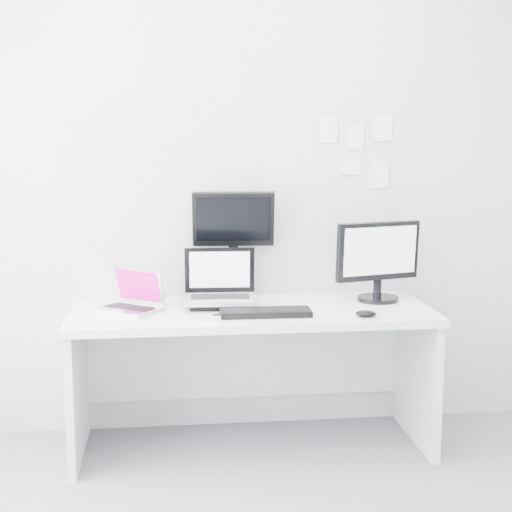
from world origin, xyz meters
The scene contains 14 objects.
back_wall centered at (0.00, 1.60, 1.35)m, with size 3.60×3.60×0.00m, color silver.
desk centered at (0.00, 1.25, 0.36)m, with size 1.80×0.70×0.73m, color white.
macbook centered at (-0.61, 1.26, 0.84)m, with size 0.30×0.22×0.22m, color #A8A8AC.
speaker centered at (-0.13, 1.53, 0.81)m, with size 0.08×0.08×0.16m, color black.
dell_laptop centered at (-0.15, 1.30, 0.88)m, with size 0.36×0.28×0.30m, color #A7A9AE.
rear_monitor centered at (-0.06, 1.54, 1.02)m, with size 0.43×0.16×0.59m, color black.
samsung_monitor centered at (0.68, 1.36, 0.95)m, with size 0.47×0.22×0.43m, color black.
keyboard centered at (0.05, 1.10, 0.74)m, with size 0.44×0.15×0.03m, color black.
mouse centered at (0.52, 1.01, 0.75)m, with size 0.10×0.06×0.03m, color black.
wall_note_0 centered at (0.45, 1.59, 1.62)m, with size 0.10×0.00×0.14m, color white.
wall_note_1 centered at (0.60, 1.59, 1.58)m, with size 0.09×0.00×0.13m, color white.
wall_note_2 centered at (0.75, 1.59, 1.63)m, with size 0.10×0.00×0.14m, color white.
wall_note_3 centered at (0.58, 1.59, 1.42)m, with size 0.11×0.00×0.08m, color white.
wall_note_4 centered at (0.73, 1.59, 1.38)m, with size 0.11×0.00×0.15m, color white.
Camera 1 is at (-0.41, -2.48, 1.57)m, focal length 53.87 mm.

